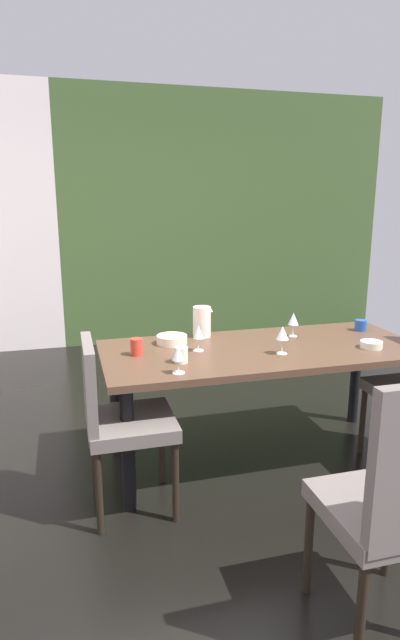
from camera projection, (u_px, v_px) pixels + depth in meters
The scene contains 15 objects.
ground_plane at pixel (180, 467), 3.09m from camera, with size 6.26×5.84×0.02m, color black.
garden_window_panel at pixel (227, 218), 5.76m from camera, with size 3.79×0.10×2.78m, color #3B532A.
dining_table at pixel (262, 360), 3.04m from camera, with size 1.94×0.85×0.73m.
chair_head_near at pixel (399, 498), 1.76m from camera, with size 0.44×0.44×1.06m.
chair_left_near at pixel (116, 414), 2.55m from camera, with size 0.45×0.44×0.93m.
wine_glass_north at pixel (178, 354), 2.55m from camera, with size 0.07×0.07×0.15m.
wine_glass_left at pixel (198, 333), 2.92m from camera, with size 0.07×0.07×0.16m.
wine_glass_center at pixel (293, 320), 3.23m from camera, with size 0.07×0.07×0.16m.
wine_glass_corner at pixel (282, 334), 2.87m from camera, with size 0.07×0.07×0.17m.
serving_bowl_rear at pixel (172, 339), 3.09m from camera, with size 0.19×0.19×0.05m, color #F5E8C4.
serving_bowl_south at pixel (371, 345), 3.00m from camera, with size 0.13×0.13×0.04m, color silver.
cup_right at pixel (361, 325), 3.40m from camera, with size 0.08×0.08×0.07m, color #214C9A.
cup_front at pixel (181, 355), 2.73m from camera, with size 0.07×0.07×0.09m, color beige.
cup_west at pixel (136, 347), 2.86m from camera, with size 0.07×0.07×0.10m, color red.
pitcher_near_window at pixel (202, 321), 3.23m from camera, with size 0.13×0.12×0.20m.
Camera 1 is at (-0.61, -2.72, 1.61)m, focal length 28.00 mm.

